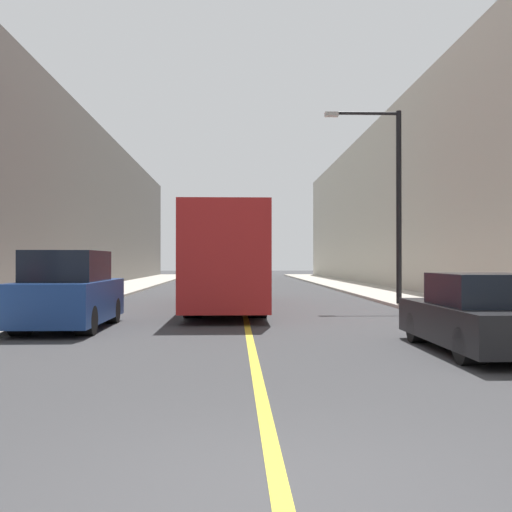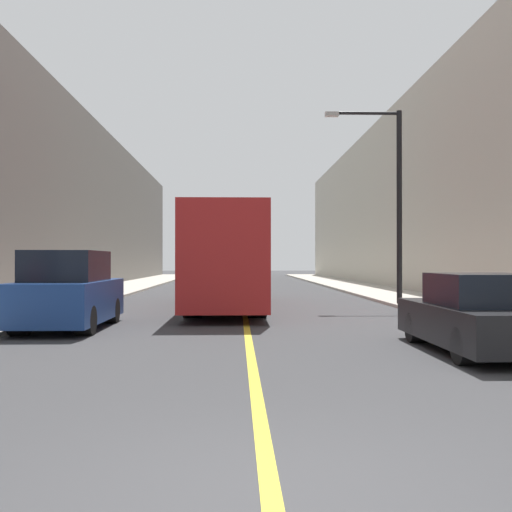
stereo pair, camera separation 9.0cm
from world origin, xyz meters
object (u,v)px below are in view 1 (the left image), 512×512
Objects in this scene: bus at (227,258)px; street_lamp_right at (392,192)px; car_right_near at (481,317)px; parked_suv_left at (69,293)px.

street_lamp_right is at bearing 1.66° from bus.
car_right_near is 11.76m from street_lamp_right.
bus is 1.79× the size of street_lamp_right.
parked_suv_left is 0.61× the size of street_lamp_right.
street_lamp_right is (1.28, 11.12, 3.60)m from car_right_near.
bus is 2.95× the size of car_right_near.
bus reaches higher than parked_suv_left.
street_lamp_right reaches higher than car_right_near.
bus is 12.02m from car_right_near.
street_lamp_right is (9.96, 7.00, 3.37)m from parked_suv_left.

